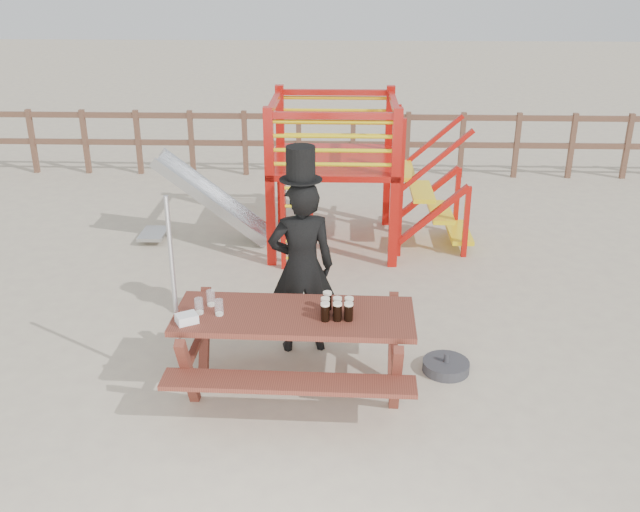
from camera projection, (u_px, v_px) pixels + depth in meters
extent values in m
plane|color=#C4B798|center=(306.00, 379.00, 6.95)|extent=(60.00, 60.00, 0.00)
cube|color=brown|center=(326.00, 117.00, 12.96)|extent=(15.00, 0.06, 0.10)
cube|color=brown|center=(326.00, 144.00, 13.16)|extent=(15.00, 0.06, 0.10)
cube|color=brown|center=(33.00, 141.00, 13.33)|extent=(0.09, 0.09, 1.20)
cube|color=brown|center=(85.00, 142.00, 13.30)|extent=(0.09, 0.09, 1.20)
cube|color=brown|center=(138.00, 142.00, 13.27)|extent=(0.09, 0.09, 1.20)
cube|color=brown|center=(192.00, 143.00, 13.24)|extent=(0.09, 0.09, 1.20)
cube|color=brown|center=(245.00, 143.00, 13.20)|extent=(0.09, 0.09, 1.20)
cube|color=brown|center=(299.00, 144.00, 13.17)|extent=(0.09, 0.09, 1.20)
cube|color=brown|center=(353.00, 144.00, 13.14)|extent=(0.09, 0.09, 1.20)
cube|color=brown|center=(407.00, 145.00, 13.11)|extent=(0.09, 0.09, 1.20)
cube|color=brown|center=(462.00, 145.00, 13.07)|extent=(0.09, 0.09, 1.20)
cube|color=brown|center=(517.00, 145.00, 13.04)|extent=(0.09, 0.09, 1.20)
cube|color=brown|center=(572.00, 146.00, 13.01)|extent=(0.09, 0.09, 1.20)
cube|color=brown|center=(627.00, 146.00, 12.98)|extent=(0.09, 0.09, 1.20)
cube|color=#BB130C|center=(270.00, 189.00, 9.13)|extent=(0.12, 0.12, 2.10)
cube|color=#BB130C|center=(395.00, 190.00, 9.08)|extent=(0.12, 0.12, 2.10)
cube|color=#BB130C|center=(281.00, 156.00, 10.61)|extent=(0.12, 0.12, 2.10)
cube|color=#BB130C|center=(388.00, 157.00, 10.55)|extent=(0.12, 0.12, 2.10)
cube|color=#BB130C|center=(334.00, 161.00, 9.79)|extent=(1.72, 1.72, 0.08)
cube|color=#BB130C|center=(333.00, 115.00, 8.74)|extent=(1.60, 0.08, 0.08)
cube|color=#BB130C|center=(335.00, 92.00, 10.21)|extent=(1.60, 0.08, 0.08)
cube|color=#BB130C|center=(274.00, 103.00, 9.50)|extent=(0.08, 1.60, 0.08)
cube|color=#BB130C|center=(394.00, 103.00, 9.45)|extent=(0.08, 1.60, 0.08)
cylinder|color=yellow|center=(333.00, 164.00, 8.98)|extent=(1.50, 0.05, 0.05)
cylinder|color=yellow|center=(335.00, 135.00, 10.45)|extent=(1.50, 0.05, 0.05)
cylinder|color=yellow|center=(333.00, 150.00, 8.91)|extent=(1.50, 0.05, 0.05)
cylinder|color=yellow|center=(335.00, 123.00, 10.38)|extent=(1.50, 0.05, 0.05)
cylinder|color=yellow|center=(333.00, 136.00, 8.84)|extent=(1.50, 0.05, 0.05)
cylinder|color=yellow|center=(335.00, 110.00, 10.31)|extent=(1.50, 0.05, 0.05)
cylinder|color=yellow|center=(333.00, 122.00, 8.77)|extent=(1.50, 0.05, 0.05)
cylinder|color=yellow|center=(335.00, 98.00, 10.24)|extent=(1.50, 0.05, 0.05)
cube|color=#BB130C|center=(283.00, 226.00, 9.17)|extent=(0.06, 0.06, 1.20)
cube|color=#BB130C|center=(311.00, 226.00, 9.15)|extent=(0.06, 0.06, 1.20)
cylinder|color=yellow|center=(297.00, 258.00, 9.33)|extent=(0.36, 0.04, 0.04)
cylinder|color=yellow|center=(297.00, 241.00, 9.24)|extent=(0.36, 0.04, 0.04)
cylinder|color=yellow|center=(297.00, 224.00, 9.15)|extent=(0.36, 0.04, 0.04)
cylinder|color=yellow|center=(297.00, 206.00, 9.05)|extent=(0.36, 0.04, 0.04)
cylinder|color=yellow|center=(296.00, 188.00, 8.96)|extent=(0.36, 0.04, 0.04)
cube|color=yellow|center=(402.00, 171.00, 9.80)|extent=(0.30, 0.90, 0.06)
cube|color=yellow|center=(422.00, 192.00, 9.91)|extent=(0.30, 0.90, 0.06)
cube|color=yellow|center=(440.00, 212.00, 10.02)|extent=(0.30, 0.90, 0.06)
cube|color=yellow|center=(459.00, 232.00, 10.12)|extent=(0.30, 0.90, 0.06)
cube|color=#BB130C|center=(433.00, 215.00, 9.56)|extent=(0.95, 0.08, 0.86)
cube|color=#BB130C|center=(426.00, 194.00, 10.39)|extent=(0.95, 0.08, 0.86)
cube|color=#BBBDC2|center=(213.00, 200.00, 10.07)|extent=(1.53, 0.55, 1.21)
cube|color=#BBBDC2|center=(210.00, 204.00, 9.80)|extent=(1.58, 0.04, 1.28)
cube|color=#BBBDC2|center=(216.00, 192.00, 10.30)|extent=(1.58, 0.04, 1.28)
cube|color=#BBBDC2|center=(153.00, 234.00, 10.30)|extent=(0.35, 0.55, 0.05)
cube|color=maroon|center=(294.00, 316.00, 6.42)|extent=(2.18, 0.86, 0.05)
cube|color=maroon|center=(288.00, 383.00, 6.00)|extent=(2.17, 0.35, 0.04)
cube|color=maroon|center=(300.00, 317.00, 7.10)|extent=(2.17, 0.35, 0.04)
cube|color=maroon|center=(197.00, 353.00, 6.64)|extent=(0.12, 1.30, 0.78)
cube|color=maroon|center=(394.00, 360.00, 6.54)|extent=(0.12, 1.30, 0.78)
imported|color=black|center=(302.00, 268.00, 7.16)|extent=(0.74, 0.55, 1.83)
cube|color=#0D9848|center=(300.00, 242.00, 7.20)|extent=(0.08, 0.03, 0.43)
cylinder|color=black|center=(301.00, 179.00, 6.80)|extent=(0.42, 0.42, 0.01)
cylinder|color=black|center=(301.00, 163.00, 6.73)|extent=(0.28, 0.28, 0.32)
cube|color=white|center=(299.00, 147.00, 6.82)|extent=(0.15, 0.03, 0.04)
cylinder|color=#B2B2B7|center=(175.00, 298.00, 6.40)|extent=(0.04, 0.04, 1.93)
cylinder|color=#333337|center=(446.00, 366.00, 7.06)|extent=(0.46, 0.46, 0.11)
cylinder|color=#333337|center=(447.00, 358.00, 7.02)|extent=(0.05, 0.05, 0.09)
cube|color=white|center=(187.00, 318.00, 6.24)|extent=(0.23, 0.21, 0.08)
cylinder|color=black|center=(325.00, 313.00, 6.26)|extent=(0.08, 0.08, 0.15)
cylinder|color=#F2E2C5|center=(325.00, 304.00, 6.23)|extent=(0.08, 0.08, 0.02)
cylinder|color=black|center=(337.00, 313.00, 6.27)|extent=(0.08, 0.08, 0.15)
cylinder|color=#F2E2C5|center=(338.00, 304.00, 6.23)|extent=(0.08, 0.08, 0.02)
cylinder|color=black|center=(349.00, 313.00, 6.26)|extent=(0.08, 0.08, 0.15)
cylinder|color=#F2E2C5|center=(349.00, 304.00, 6.23)|extent=(0.08, 0.08, 0.02)
cylinder|color=black|center=(325.00, 308.00, 6.35)|extent=(0.08, 0.08, 0.15)
cylinder|color=#F2E2C5|center=(325.00, 299.00, 6.32)|extent=(0.08, 0.08, 0.02)
cylinder|color=black|center=(337.00, 307.00, 6.36)|extent=(0.08, 0.08, 0.15)
cylinder|color=#F2E2C5|center=(337.00, 299.00, 6.33)|extent=(0.08, 0.08, 0.02)
cylinder|color=black|center=(349.00, 307.00, 6.36)|extent=(0.08, 0.08, 0.15)
cylinder|color=#F2E2C5|center=(349.00, 299.00, 6.33)|extent=(0.08, 0.08, 0.02)
cylinder|color=black|center=(327.00, 302.00, 6.47)|extent=(0.08, 0.08, 0.15)
cylinder|color=#F2E2C5|center=(327.00, 293.00, 6.43)|extent=(0.08, 0.08, 0.02)
cylinder|color=silver|center=(199.00, 306.00, 6.38)|extent=(0.08, 0.08, 0.15)
cylinder|color=#F2E2C5|center=(199.00, 312.00, 6.41)|extent=(0.07, 0.07, 0.02)
cylinder|color=silver|center=(211.00, 298.00, 6.53)|extent=(0.08, 0.08, 0.15)
cylinder|color=#F2E2C5|center=(211.00, 304.00, 6.56)|extent=(0.07, 0.07, 0.02)
cylinder|color=silver|center=(219.00, 307.00, 6.36)|extent=(0.08, 0.08, 0.15)
cylinder|color=#F2E2C5|center=(219.00, 314.00, 6.38)|extent=(0.07, 0.07, 0.02)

